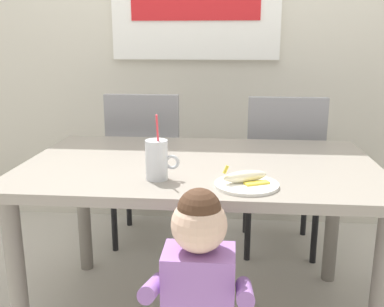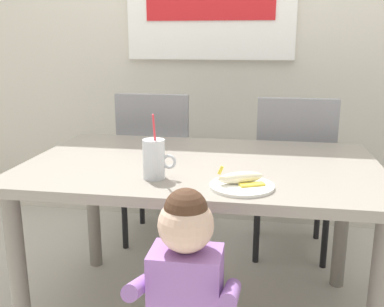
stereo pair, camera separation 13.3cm
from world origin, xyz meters
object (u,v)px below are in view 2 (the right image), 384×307
object	(u,v)px
toddler_standing	(186,285)
milk_cup	(154,161)
dining_table	(201,183)
peeled_banana	(241,178)
dining_chair_right	(293,169)
snack_plate	(242,186)
dining_chair_left	(158,161)

from	to	relation	value
toddler_standing	milk_cup	distance (m)	0.49
dining_table	peeled_banana	world-z (taller)	peeled_banana
dining_table	toddler_standing	distance (m)	0.62
milk_cup	dining_chair_right	bearing A→B (deg)	58.44
dining_table	milk_cup	size ratio (longest dim) A/B	5.97
dining_table	peeled_banana	distance (m)	0.37
dining_table	snack_plate	distance (m)	0.38
peeled_banana	dining_chair_right	bearing A→B (deg)	75.98
peeled_banana	dining_table	bearing A→B (deg)	122.05
dining_chair_right	milk_cup	distance (m)	1.12
dining_table	dining_chair_right	world-z (taller)	dining_chair_right
dining_chair_right	snack_plate	world-z (taller)	dining_chair_right
toddler_standing	peeled_banana	world-z (taller)	toddler_standing
snack_plate	peeled_banana	xyz separation A→B (m)	(-0.00, 0.01, 0.03)
dining_table	peeled_banana	size ratio (longest dim) A/B	8.51
snack_plate	dining_chair_right	bearing A→B (deg)	76.39
dining_table	snack_plate	size ratio (longest dim) A/B	6.51
dining_chair_left	dining_chair_right	distance (m)	0.80
dining_table	toddler_standing	size ratio (longest dim) A/B	1.79
dining_chair_right	peeled_banana	bearing A→B (deg)	75.98
milk_cup	peeled_banana	bearing A→B (deg)	-7.16
dining_chair_right	snack_plate	bearing A→B (deg)	76.39
toddler_standing	milk_cup	bearing A→B (deg)	117.55
milk_cup	snack_plate	world-z (taller)	milk_cup
dining_chair_right	milk_cup	world-z (taller)	milk_cup
dining_chair_right	snack_plate	distance (m)	1.03
dining_table	peeled_banana	xyz separation A→B (m)	(0.19, -0.30, 0.13)
dining_table	dining_chair_right	distance (m)	0.80
dining_chair_left	snack_plate	distance (m)	1.19
dining_chair_left	peeled_banana	bearing A→B (deg)	118.89
toddler_standing	milk_cup	xyz separation A→B (m)	(-0.18, 0.35, 0.29)
dining_chair_left	dining_chair_right	bearing A→B (deg)	176.77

